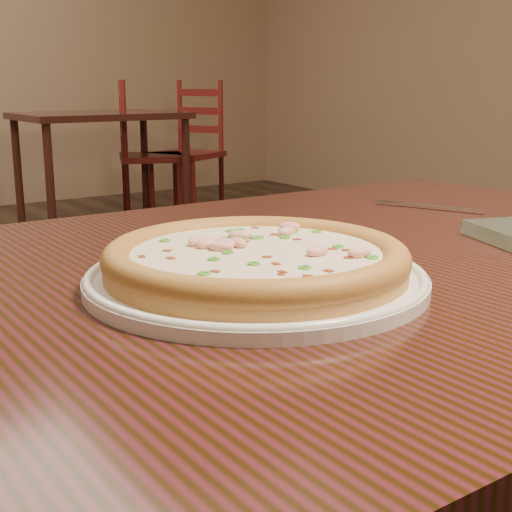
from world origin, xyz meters
TOP-DOWN VIEW (x-y plane):
  - hero_table at (-0.06, -0.53)m, footprint 1.20×0.80m
  - plate at (-0.18, -0.58)m, footprint 0.33×0.33m
  - pizza at (-0.17, -0.58)m, footprint 0.29×0.29m
  - fork at (0.29, -0.39)m, footprint 0.08×0.17m
  - bg_table_right at (1.26, 3.20)m, footprint 1.00×0.70m
  - chair_c at (1.63, 3.35)m, footprint 0.55×0.55m
  - chair_d at (2.02, 3.38)m, footprint 0.56×0.56m

SIDE VIEW (x-z plane):
  - chair_c at x=1.63m, z-range -0.04..0.91m
  - chair_d at x=2.02m, z-range -0.04..0.91m
  - hero_table at x=-0.06m, z-range 0.28..1.03m
  - bg_table_right at x=1.26m, z-range 0.28..1.03m
  - fork at x=0.29m, z-range 0.75..0.75m
  - plate at x=-0.18m, z-range 0.75..0.77m
  - pizza at x=-0.17m, z-range 0.76..0.79m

